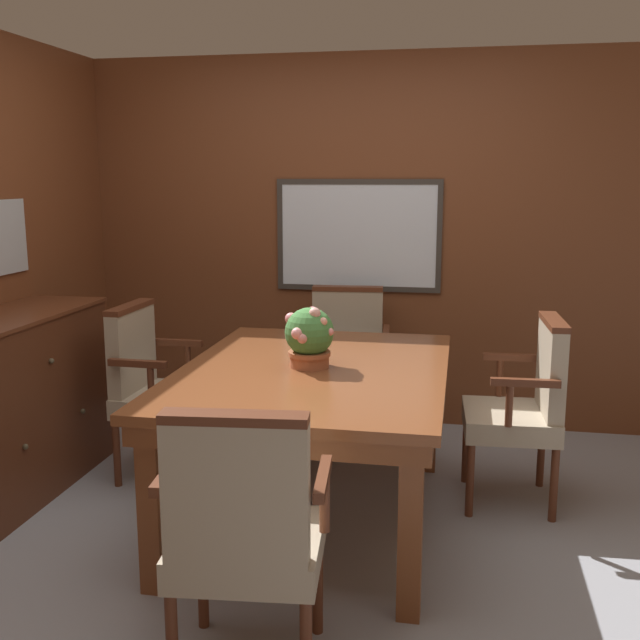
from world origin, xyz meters
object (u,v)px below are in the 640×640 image
chair_left_far (153,381)px  potted_plant (309,337)px  dining_table (314,386)px  chair_head_far (346,356)px  chair_right_far (525,401)px  chair_head_near (244,529)px  sideboard_cabinet (14,406)px

chair_left_far → potted_plant: size_ratio=3.30×
dining_table → chair_head_far: (-0.03, 1.21, -0.14)m
chair_left_far → chair_right_far: (2.01, -0.00, 0.00)m
chair_left_far → chair_right_far: bearing=-88.8°
dining_table → chair_head_far: bearing=91.6°
chair_left_far → chair_right_far: size_ratio=1.00×
chair_head_near → chair_left_far: bearing=-63.8°
chair_head_near → chair_head_far: size_ratio=1.00×
potted_plant → dining_table: bearing=-16.4°
chair_head_far → dining_table: bearing=-93.2°
dining_table → chair_left_far: (-1.00, 0.41, -0.14)m
chair_head_near → sideboard_cabinet: chair_head_near is taller
chair_left_far → dining_table: bearing=-111.2°
chair_right_far → sideboard_cabinet: 2.65m
chair_left_far → sideboard_cabinet: 0.73m
dining_table → chair_left_far: bearing=157.5°
sideboard_cabinet → chair_left_far: bearing=32.6°
dining_table → sideboard_cabinet: 1.62m
chair_right_far → sideboard_cabinet: bearing=-84.1°
chair_left_far → chair_head_far: bearing=-49.3°
chair_left_far → sideboard_cabinet: (-0.61, -0.39, -0.06)m
dining_table → chair_head_far: size_ratio=1.76×
chair_left_far → chair_head_near: 1.90m
chair_right_far → potted_plant: 1.18m
dining_table → chair_head_near: size_ratio=1.76×
chair_head_far → potted_plant: potted_plant is taller
dining_table → chair_left_far: size_ratio=1.76×
chair_left_far → sideboard_cabinet: bearing=123.8°
chair_head_far → sideboard_cabinet: (-1.58, -1.19, -0.06)m
chair_left_far → sideboard_cabinet: chair_left_far is taller
chair_left_far → chair_head_near: bearing=-146.8°
dining_table → chair_head_far: chair_head_far is taller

